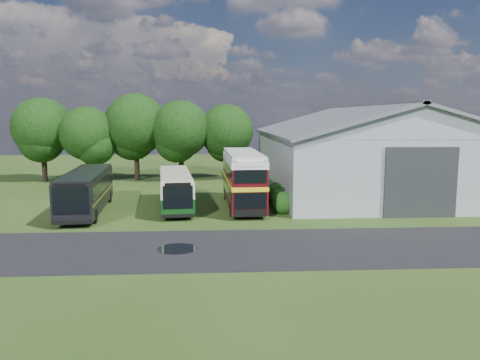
{
  "coord_description": "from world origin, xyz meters",
  "views": [
    {
      "loc": [
        0.46,
        -27.65,
        7.14
      ],
      "look_at": [
        2.55,
        8.0,
        2.23
      ],
      "focal_mm": 35.0,
      "sensor_mm": 36.0,
      "label": 1
    }
  ],
  "objects": [
    {
      "name": "bus_green_single",
      "position": [
        -2.47,
        8.58,
        1.49
      ],
      "size": [
        3.46,
        10.35,
        2.8
      ],
      "rotation": [
        0.0,
        0.0,
        0.11
      ],
      "color": "black",
      "rests_on": "ground"
    },
    {
      "name": "shrub_front",
      "position": [
        5.6,
        6.0,
        0.0
      ],
      "size": [
        1.7,
        1.7,
        1.7
      ],
      "primitive_type": "sphere",
      "color": "#194714",
      "rests_on": "ground"
    },
    {
      "name": "storage_shed",
      "position": [
        15.0,
        15.98,
        4.17
      ],
      "size": [
        18.8,
        24.8,
        8.15
      ],
      "color": "gray",
      "rests_on": "ground"
    },
    {
      "name": "bus_dark_single",
      "position": [
        -8.96,
        7.29,
        1.63
      ],
      "size": [
        3.56,
        11.29,
        3.06
      ],
      "rotation": [
        0.0,
        0.0,
        0.09
      ],
      "color": "black",
      "rests_on": "ground"
    },
    {
      "name": "tree_left_a",
      "position": [
        -18.0,
        24.5,
        5.87
      ],
      "size": [
        6.46,
        6.46,
        9.12
      ],
      "color": "black",
      "rests_on": "ground"
    },
    {
      "name": "ground",
      "position": [
        0.0,
        0.0,
        0.0
      ],
      "size": [
        120.0,
        120.0,
        0.0
      ],
      "primitive_type": "plane",
      "color": "#223E13",
      "rests_on": "ground"
    },
    {
      "name": "asphalt_road",
      "position": [
        3.0,
        -3.0,
        0.0
      ],
      "size": [
        60.0,
        8.0,
        0.02
      ],
      "primitive_type": "cube",
      "color": "black",
      "rests_on": "ground"
    },
    {
      "name": "tree_right_a",
      "position": [
        -3.0,
        23.8,
        5.69
      ],
      "size": [
        6.26,
        6.26,
        8.83
      ],
      "color": "black",
      "rests_on": "ground"
    },
    {
      "name": "tree_right_b",
      "position": [
        2.0,
        24.6,
        5.44
      ],
      "size": [
        5.98,
        5.98,
        8.45
      ],
      "color": "black",
      "rests_on": "ground"
    },
    {
      "name": "tree_mid",
      "position": [
        -8.0,
        24.8,
        6.18
      ],
      "size": [
        6.8,
        6.8,
        9.6
      ],
      "color": "black",
      "rests_on": "ground"
    },
    {
      "name": "shrub_mid",
      "position": [
        5.6,
        8.0,
        0.0
      ],
      "size": [
        1.6,
        1.6,
        1.6
      ],
      "primitive_type": "sphere",
      "color": "#194714",
      "rests_on": "ground"
    },
    {
      "name": "bus_maroon_double",
      "position": [
        2.82,
        8.58,
        2.18
      ],
      "size": [
        2.93,
        10.23,
        4.36
      ],
      "rotation": [
        0.0,
        0.0,
        0.03
      ],
      "color": "black",
      "rests_on": "ground"
    },
    {
      "name": "puddle",
      "position": [
        -1.5,
        -3.0,
        0.0
      ],
      "size": [
        2.2,
        2.2,
        0.01
      ],
      "primitive_type": "cylinder",
      "color": "black",
      "rests_on": "ground"
    },
    {
      "name": "shrub_back",
      "position": [
        5.6,
        10.0,
        0.0
      ],
      "size": [
        1.8,
        1.8,
        1.8
      ],
      "primitive_type": "sphere",
      "color": "#194714",
      "rests_on": "ground"
    },
    {
      "name": "tree_left_b",
      "position": [
        -13.0,
        23.5,
        5.25
      ],
      "size": [
        5.78,
        5.78,
        8.16
      ],
      "color": "black",
      "rests_on": "ground"
    }
  ]
}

